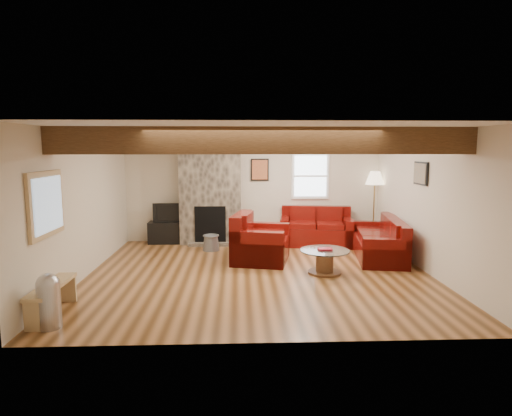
{
  "coord_description": "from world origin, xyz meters",
  "views": [
    {
      "loc": [
        -0.35,
        -7.36,
        2.21
      ],
      "look_at": [
        -0.03,
        0.4,
        1.12
      ],
      "focal_mm": 30.0,
      "sensor_mm": 36.0,
      "label": 1
    }
  ],
  "objects_px": {
    "floor_lamp": "(375,182)",
    "armchair_red": "(261,238)",
    "sofa_three": "(378,238)",
    "tv_cabinet": "(171,232)",
    "coffee_table": "(325,262)",
    "loveseat": "(316,226)",
    "television": "(170,212)"
  },
  "relations": [
    {
      "from": "sofa_three",
      "to": "armchair_red",
      "type": "distance_m",
      "value": 2.41
    },
    {
      "from": "loveseat",
      "to": "armchair_red",
      "type": "relative_size",
      "value": 1.39
    },
    {
      "from": "sofa_three",
      "to": "floor_lamp",
      "type": "xyz_separation_m",
      "value": [
        0.32,
        1.34,
        1.03
      ]
    },
    {
      "from": "tv_cabinet",
      "to": "armchair_red",
      "type": "bearing_deg",
      "value": -40.01
    },
    {
      "from": "armchair_red",
      "to": "tv_cabinet",
      "type": "height_order",
      "value": "armchair_red"
    },
    {
      "from": "armchair_red",
      "to": "television",
      "type": "bearing_deg",
      "value": 62.29
    },
    {
      "from": "coffee_table",
      "to": "armchair_red",
      "type": "bearing_deg",
      "value": 140.63
    },
    {
      "from": "television",
      "to": "floor_lamp",
      "type": "height_order",
      "value": "floor_lamp"
    },
    {
      "from": "armchair_red",
      "to": "floor_lamp",
      "type": "height_order",
      "value": "floor_lamp"
    },
    {
      "from": "sofa_three",
      "to": "television",
      "type": "bearing_deg",
      "value": -99.57
    },
    {
      "from": "coffee_table",
      "to": "floor_lamp",
      "type": "bearing_deg",
      "value": 56.25
    },
    {
      "from": "television",
      "to": "floor_lamp",
      "type": "distance_m",
      "value": 4.8
    },
    {
      "from": "sofa_three",
      "to": "tv_cabinet",
      "type": "height_order",
      "value": "sofa_three"
    },
    {
      "from": "coffee_table",
      "to": "tv_cabinet",
      "type": "bearing_deg",
      "value": 140.21
    },
    {
      "from": "tv_cabinet",
      "to": "television",
      "type": "height_order",
      "value": "television"
    },
    {
      "from": "loveseat",
      "to": "television",
      "type": "height_order",
      "value": "television"
    },
    {
      "from": "floor_lamp",
      "to": "tv_cabinet",
      "type": "bearing_deg",
      "value": 178.24
    },
    {
      "from": "loveseat",
      "to": "tv_cabinet",
      "type": "distance_m",
      "value": 3.38
    },
    {
      "from": "loveseat",
      "to": "floor_lamp",
      "type": "xyz_separation_m",
      "value": [
        1.38,
        0.15,
        1.0
      ]
    },
    {
      "from": "floor_lamp",
      "to": "loveseat",
      "type": "bearing_deg",
      "value": -173.6
    },
    {
      "from": "floor_lamp",
      "to": "armchair_red",
      "type": "bearing_deg",
      "value": -150.23
    },
    {
      "from": "loveseat",
      "to": "television",
      "type": "xyz_separation_m",
      "value": [
        -3.37,
        0.3,
        0.3
      ]
    },
    {
      "from": "coffee_table",
      "to": "tv_cabinet",
      "type": "height_order",
      "value": "tv_cabinet"
    },
    {
      "from": "loveseat",
      "to": "coffee_table",
      "type": "distance_m",
      "value": 2.31
    },
    {
      "from": "coffee_table",
      "to": "tv_cabinet",
      "type": "relative_size",
      "value": 0.86
    },
    {
      "from": "television",
      "to": "loveseat",
      "type": "bearing_deg",
      "value": -5.09
    },
    {
      "from": "armchair_red",
      "to": "tv_cabinet",
      "type": "distance_m",
      "value": 2.65
    },
    {
      "from": "tv_cabinet",
      "to": "sofa_three",
      "type": "bearing_deg",
      "value": -18.57
    },
    {
      "from": "sofa_three",
      "to": "television",
      "type": "xyz_separation_m",
      "value": [
        -4.42,
        1.49,
        0.33
      ]
    },
    {
      "from": "armchair_red",
      "to": "tv_cabinet",
      "type": "bearing_deg",
      "value": 62.29
    },
    {
      "from": "loveseat",
      "to": "coffee_table",
      "type": "xyz_separation_m",
      "value": [
        -0.26,
        -2.29,
        -0.21
      ]
    },
    {
      "from": "tv_cabinet",
      "to": "television",
      "type": "xyz_separation_m",
      "value": [
        0.0,
        0.0,
        0.47
      ]
    }
  ]
}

